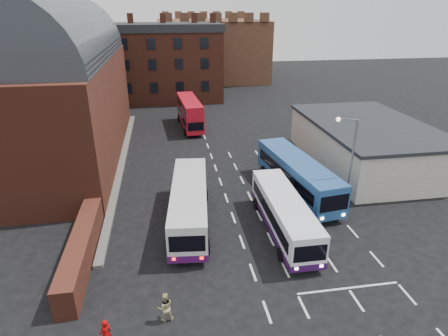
{
  "coord_description": "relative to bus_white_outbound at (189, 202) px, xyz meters",
  "views": [
    {
      "loc": [
        -4.6,
        -18.35,
        14.63
      ],
      "look_at": [
        0.0,
        10.0,
        2.2
      ],
      "focal_mm": 30.0,
      "sensor_mm": 36.0,
      "label": 1
    }
  ],
  "objects": [
    {
      "name": "ground",
      "position": [
        3.26,
        -5.43,
        -1.73
      ],
      "size": [
        180.0,
        180.0,
        0.0
      ],
      "primitive_type": "plane",
      "color": "black"
    },
    {
      "name": "railway_station",
      "position": [
        -12.24,
        15.57,
        5.91
      ],
      "size": [
        12.0,
        28.0,
        16.0
      ],
      "color": "#602B1E",
      "rests_on": "ground"
    },
    {
      "name": "forecourt_wall",
      "position": [
        -6.94,
        -3.43,
        -0.83
      ],
      "size": [
        1.2,
        10.0,
        1.8
      ],
      "primitive_type": "cube",
      "color": "#602B1E",
      "rests_on": "ground"
    },
    {
      "name": "cream_building",
      "position": [
        18.26,
        8.57,
        0.43
      ],
      "size": [
        10.4,
        16.4,
        4.25
      ],
      "color": "beige",
      "rests_on": "ground"
    },
    {
      "name": "brick_terrace",
      "position": [
        -2.74,
        40.57,
        3.77
      ],
      "size": [
        22.0,
        10.0,
        11.0
      ],
      "primitive_type": "cube",
      "color": "brown",
      "rests_on": "ground"
    },
    {
      "name": "castle_keep",
      "position": [
        9.26,
        60.57,
        4.27
      ],
      "size": [
        22.0,
        22.0,
        12.0
      ],
      "primitive_type": "cube",
      "color": "brown",
      "rests_on": "ground"
    },
    {
      "name": "bus_white_outbound",
      "position": [
        0.0,
        0.0,
        0.0
      ],
      "size": [
        3.53,
        10.93,
        2.93
      ],
      "rotation": [
        0.0,
        0.0,
        -0.1
      ],
      "color": "silver",
      "rests_on": "ground"
    },
    {
      "name": "bus_white_inbound",
      "position": [
        6.36,
        -2.28,
        -0.15
      ],
      "size": [
        2.52,
        9.83,
        2.68
      ],
      "rotation": [
        0.0,
        0.0,
        3.14
      ],
      "color": "white",
      "rests_on": "ground"
    },
    {
      "name": "bus_blue",
      "position": [
        9.26,
        3.34,
        0.08
      ],
      "size": [
        4.05,
        11.46,
        3.06
      ],
      "rotation": [
        0.0,
        0.0,
        3.28
      ],
      "color": "#25518F",
      "rests_on": "ground"
    },
    {
      "name": "bus_red_double",
      "position": [
        1.84,
        23.53,
        0.28
      ],
      "size": [
        2.88,
        9.55,
        3.77
      ],
      "rotation": [
        0.0,
        0.0,
        3.21
      ],
      "color": "red",
      "rests_on": "ground"
    },
    {
      "name": "street_lamp",
      "position": [
        11.62,
        -0.35,
        2.8
      ],
      "size": [
        1.43,
        0.75,
        7.51
      ],
      "rotation": [
        0.0,
        0.0,
        -0.4
      ],
      "color": "slate",
      "rests_on": "ground"
    },
    {
      "name": "pedestrian_red",
      "position": [
        -4.66,
        -10.4,
        -0.89
      ],
      "size": [
        0.72,
        0.71,
        1.68
      ],
      "primitive_type": "imported",
      "rotation": [
        0.0,
        0.0,
        3.89
      ],
      "color": "#970506",
      "rests_on": "ground"
    },
    {
      "name": "pedestrian_beige",
      "position": [
        -1.95,
        -9.1,
        -0.91
      ],
      "size": [
        0.87,
        0.72,
        1.64
      ],
      "primitive_type": "imported",
      "rotation": [
        0.0,
        0.0,
        3.27
      ],
      "color": "tan",
      "rests_on": "ground"
    }
  ]
}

